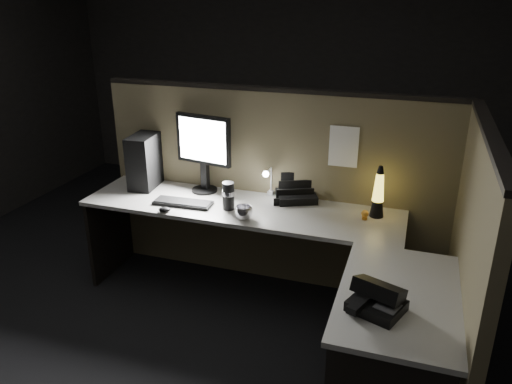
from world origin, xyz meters
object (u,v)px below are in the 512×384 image
(lava_lamp, at_px, (378,196))
(keyboard, at_px, (183,203))
(pc_tower, at_px, (147,160))
(monitor, at_px, (204,146))
(desk_phone, at_px, (376,299))

(lava_lamp, bearing_deg, keyboard, -170.32)
(pc_tower, xyz_separation_m, keyboard, (0.44, -0.28, -0.20))
(monitor, bearing_deg, keyboard, -87.46)
(keyboard, relative_size, lava_lamp, 1.18)
(monitor, distance_m, keyboard, 0.46)
(monitor, bearing_deg, lava_lamp, 6.97)
(desk_phone, bearing_deg, monitor, 161.76)
(desk_phone, bearing_deg, keyboard, 170.56)
(monitor, bearing_deg, pc_tower, -167.05)
(monitor, relative_size, keyboard, 1.38)
(monitor, xyz_separation_m, keyboard, (-0.04, -0.30, -0.35))
(pc_tower, distance_m, desk_phone, 2.22)
(pc_tower, relative_size, lava_lamp, 1.14)
(pc_tower, bearing_deg, monitor, -3.33)
(lava_lamp, bearing_deg, desk_phone, -84.42)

